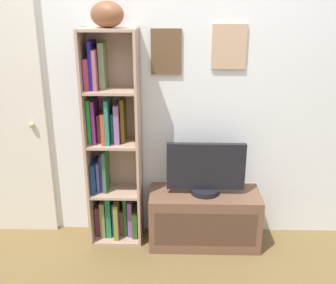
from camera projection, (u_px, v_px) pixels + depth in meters
name	position (u px, v px, depth m)	size (l,w,h in m)	color
back_wall	(167.00, 88.00, 2.98)	(4.80, 0.08, 2.43)	silver
bookshelf	(111.00, 151.00, 3.02)	(0.41, 0.28, 1.66)	tan
football	(107.00, 14.00, 2.65)	(0.25, 0.18, 0.18)	brown
tv_stand	(204.00, 218.00, 3.10)	(0.85, 0.37, 0.43)	brown
television	(206.00, 170.00, 2.97)	(0.59, 0.22, 0.41)	black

